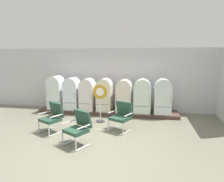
% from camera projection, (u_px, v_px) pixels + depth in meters
% --- Properties ---
extents(ground, '(12.00, 10.00, 0.05)m').
position_uv_depth(ground, '(87.00, 143.00, 5.75)').
color(ground, '#6F6D5A').
extents(back_wall, '(11.76, 0.12, 2.84)m').
position_uv_depth(back_wall, '(110.00, 79.00, 9.05)').
color(back_wall, silver).
rests_on(back_wall, ground).
extents(display_plinth, '(6.02, 0.95, 0.15)m').
position_uv_depth(display_plinth, '(108.00, 112.00, 8.67)').
color(display_plinth, '#4B352C').
rests_on(display_plinth, ground).
extents(refrigerator_0, '(0.62, 0.71, 1.47)m').
position_uv_depth(refrigerator_0, '(56.00, 91.00, 8.83)').
color(refrigerator_0, silver).
rests_on(refrigerator_0, display_plinth).
extents(refrigerator_1, '(0.63, 0.69, 1.41)m').
position_uv_depth(refrigerator_1, '(72.00, 93.00, 8.70)').
color(refrigerator_1, white).
rests_on(refrigerator_1, display_plinth).
extents(refrigerator_2, '(0.62, 0.69, 1.39)m').
position_uv_depth(refrigerator_2, '(87.00, 93.00, 8.58)').
color(refrigerator_2, silver).
rests_on(refrigerator_2, display_plinth).
extents(refrigerator_3, '(0.63, 0.68, 1.40)m').
position_uv_depth(refrigerator_3, '(105.00, 94.00, 8.44)').
color(refrigerator_3, silver).
rests_on(refrigerator_3, display_plinth).
extents(refrigerator_4, '(0.64, 0.70, 1.37)m').
position_uv_depth(refrigerator_4, '(124.00, 95.00, 8.31)').
color(refrigerator_4, silver).
rests_on(refrigerator_4, display_plinth).
extents(refrigerator_5, '(0.70, 0.66, 1.41)m').
position_uv_depth(refrigerator_5, '(142.00, 95.00, 8.16)').
color(refrigerator_5, silver).
rests_on(refrigerator_5, display_plinth).
extents(refrigerator_6, '(0.68, 0.61, 1.44)m').
position_uv_depth(refrigerator_6, '(163.00, 96.00, 7.99)').
color(refrigerator_6, silver).
rests_on(refrigerator_6, display_plinth).
extents(armchair_left, '(0.83, 0.84, 0.98)m').
position_uv_depth(armchair_left, '(53.00, 116.00, 6.46)').
color(armchair_left, silver).
rests_on(armchair_left, ground).
extents(armchair_right, '(0.82, 0.83, 0.98)m').
position_uv_depth(armchair_right, '(122.00, 115.00, 6.60)').
color(armchair_right, silver).
rests_on(armchair_right, ground).
extents(armchair_center, '(0.83, 0.84, 0.98)m').
position_uv_depth(armchair_center, '(79.00, 126.00, 5.52)').
color(armchair_center, silver).
rests_on(armchair_center, ground).
extents(sign_stand, '(0.55, 0.32, 1.45)m').
position_uv_depth(sign_stand, '(100.00, 102.00, 7.41)').
color(sign_stand, '#2D2D30').
rests_on(sign_stand, ground).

